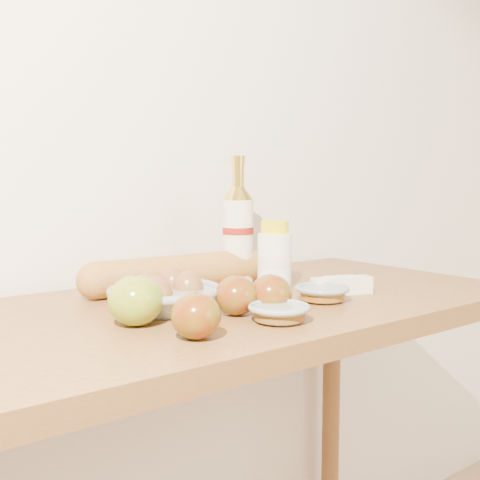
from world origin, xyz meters
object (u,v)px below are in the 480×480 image
cream_bottle (275,257)px  egg_bowl (163,296)px  bourbon_bottle (238,231)px  table (231,363)px  baguette (179,272)px

cream_bottle → egg_bowl: cream_bottle is taller
cream_bottle → egg_bowl: 0.31m
bourbon_bottle → cream_bottle: (0.02, -0.10, -0.05)m
egg_bowl → cream_bottle: bearing=9.6°
table → baguette: 0.22m
bourbon_bottle → table: bearing=-126.6°
bourbon_bottle → egg_bowl: (-0.29, -0.15, -0.09)m
cream_bottle → baguette: (-0.17, 0.11, -0.03)m
cream_bottle → baguette: cream_bottle is taller
baguette → bourbon_bottle: bearing=0.9°
cream_bottle → egg_bowl: size_ratio=0.60×
baguette → egg_bowl: bearing=-126.1°
table → bourbon_bottle: (0.13, 0.15, 0.24)m
bourbon_bottle → cream_bottle: bearing=-74.0°
baguette → cream_bottle: bearing=-29.1°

